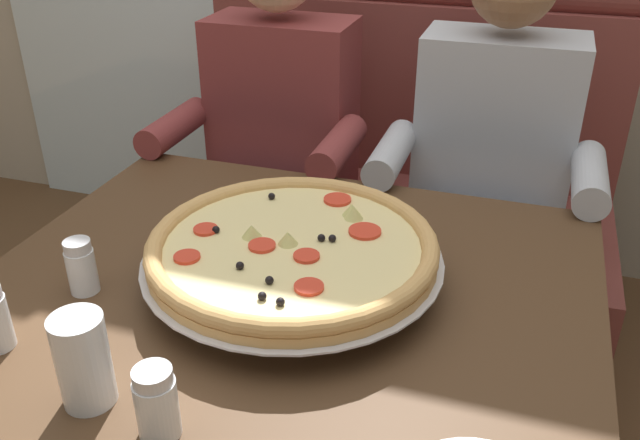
# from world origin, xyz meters

# --- Properties ---
(booth_bench) EXTENTS (1.33, 0.78, 1.13)m
(booth_bench) POSITION_xyz_m (0.00, 0.94, 0.40)
(booth_bench) COLOR brown
(booth_bench) RESTS_ON ground_plane
(dining_table) EXTENTS (1.11, 0.94, 0.72)m
(dining_table) POSITION_xyz_m (0.00, 0.00, 0.63)
(dining_table) COLOR #4C331E
(dining_table) RESTS_ON ground_plane
(diner_left) EXTENTS (0.54, 0.64, 1.27)m
(diner_left) POSITION_xyz_m (-0.30, 0.67, 0.71)
(diner_left) COLOR #2D3342
(diner_left) RESTS_ON ground_plane
(diner_right) EXTENTS (0.54, 0.64, 1.27)m
(diner_right) POSITION_xyz_m (0.30, 0.67, 0.71)
(diner_right) COLOR #2D3342
(diner_right) RESTS_ON ground_plane
(pizza) EXTENTS (0.54, 0.54, 0.11)m
(pizza) POSITION_xyz_m (0.01, 0.01, 0.80)
(pizza) COLOR silver
(pizza) RESTS_ON dining_table
(shaker_pepper_flakes) EXTENTS (0.05, 0.05, 0.10)m
(shaker_pepper_flakes) POSITION_xyz_m (-0.33, -0.13, 0.77)
(shaker_pepper_flakes) COLOR white
(shaker_pepper_flakes) RESTS_ON dining_table
(shaker_oregano) EXTENTS (0.06, 0.06, 0.11)m
(shaker_oregano) POSITION_xyz_m (-0.03, -0.38, 0.77)
(shaker_oregano) COLOR white
(shaker_oregano) RESTS_ON dining_table
(drinking_glass) EXTENTS (0.08, 0.08, 0.14)m
(drinking_glass) POSITION_xyz_m (-0.16, -0.36, 0.78)
(drinking_glass) COLOR silver
(drinking_glass) RESTS_ON dining_table
(patio_chair) EXTENTS (0.42, 0.42, 0.86)m
(patio_chair) POSITION_xyz_m (-1.30, 2.14, 0.52)
(patio_chair) COLOR black
(patio_chair) RESTS_ON ground_plane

